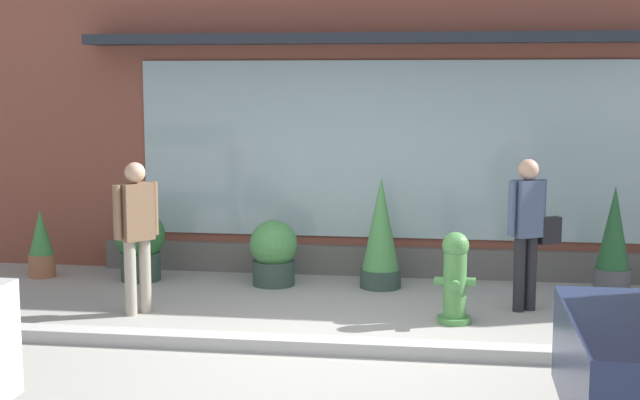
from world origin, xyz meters
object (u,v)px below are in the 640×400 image
Objects in this scene: potted_plant_near_hydrant at (273,252)px; potted_plant_window_center at (41,245)px; pedestrian_with_handbag at (529,224)px; potted_plant_window_right at (140,242)px; potted_plant_low_front at (613,245)px; pedestrian_passerby at (136,226)px; fire_hydrant at (455,277)px; potted_plant_trailing_edge at (381,234)px.

potted_plant_window_center reaches higher than potted_plant_near_hydrant.
pedestrian_with_handbag is 2.08× the size of potted_plant_near_hydrant.
potted_plant_near_hydrant is 0.90× the size of potted_plant_window_right.
potted_plant_window_right is (-5.44, 0.17, -0.14)m from potted_plant_low_front.
pedestrian_passerby is 1.25× the size of potted_plant_low_front.
potted_plant_near_hydrant is at bearing -0.67° from potted_plant_window_right.
potted_plant_near_hydrant is 0.93× the size of potted_plant_window_center.
fire_hydrant is 1.11× the size of potted_plant_window_center.
potted_plant_low_front reaches higher than potted_plant_near_hydrant.
pedestrian_with_handbag is 1.01× the size of pedestrian_passerby.
fire_hydrant is 1.05m from pedestrian_with_handbag.
pedestrian_passerby is at bearing -164.99° from potted_plant_low_front.
pedestrian_passerby is at bearing -71.45° from potted_plant_window_right.
pedestrian_passerby is at bearing -40.34° from potted_plant_window_center.
pedestrian_passerby is 1.64m from potted_plant_window_right.
potted_plant_trailing_edge reaches higher than potted_plant_low_front.
fire_hydrant is 0.73× the size of potted_plant_low_front.
fire_hydrant is 1.07× the size of potted_plant_window_right.
pedestrian_with_handbag is at bearing -10.01° from potted_plant_window_right.
potted_plant_trailing_edge reaches higher than potted_plant_window_center.
potted_plant_near_hydrant is at bearing 133.42° from pedestrian_with_handbag.
potted_plant_low_front is (0.97, 0.62, -0.31)m from pedestrian_with_handbag.
potted_plant_trailing_edge is 1.03× the size of potted_plant_low_front.
pedestrian_with_handbag is 1.27× the size of potted_plant_low_front.
potted_plant_near_hydrant is 3.82m from potted_plant_low_front.
pedestrian_with_handbag reaches higher than potted_plant_low_front.
pedestrian_with_handbag is at bearing -7.89° from potted_plant_window_center.
fire_hydrant is 5.17m from potted_plant_window_center.
pedestrian_with_handbag is 5.81m from potted_plant_window_center.
pedestrian_passerby is (-3.97, -0.70, 0.00)m from pedestrian_with_handbag.
potted_plant_near_hydrant is (1.13, 1.47, -0.53)m from pedestrian_passerby.
potted_plant_window_right is (-4.47, 0.79, -0.45)m from pedestrian_with_handbag.
potted_plant_window_right is at bearing 179.33° from potted_plant_near_hydrant.
fire_hydrant is at bearing -20.20° from potted_plant_window_right.
fire_hydrant is at bearing -15.43° from potted_plant_window_center.
potted_plant_trailing_edge is at bearing 0.33° from potted_plant_window_center.
pedestrian_passerby is 2.84m from potted_plant_trailing_edge.
potted_plant_trailing_edge is 2.89m from potted_plant_window_right.
potted_plant_trailing_edge is (2.38, 1.52, -0.29)m from pedestrian_passerby.
pedestrian_passerby reaches higher than potted_plant_trailing_edge.
potted_plant_trailing_edge is at bearing 0.58° from potted_plant_window_right.
potted_plant_window_right is (-2.88, -0.03, -0.17)m from potted_plant_trailing_edge.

